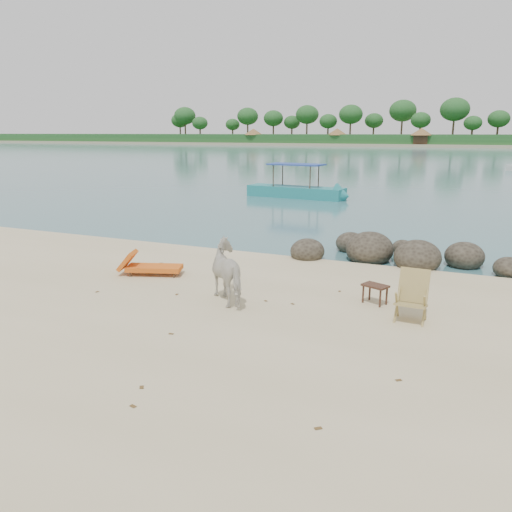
# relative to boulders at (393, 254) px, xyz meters

# --- Properties ---
(water) EXTENTS (400.00, 400.00, 0.00)m
(water) POSITION_rel_boulders_xyz_m (-1.95, 83.24, -0.21)
(water) COLOR #335C66
(water) RESTS_ON ground
(far_shore) EXTENTS (420.00, 90.00, 1.40)m
(far_shore) POSITION_rel_boulders_xyz_m (-1.95, 163.24, -0.21)
(far_shore) COLOR tan
(far_shore) RESTS_ON ground
(far_scenery) EXTENTS (420.00, 18.00, 9.50)m
(far_scenery) POSITION_rel_boulders_xyz_m (-1.92, 129.93, 2.94)
(far_scenery) COLOR #1E4C1E
(far_scenery) RESTS_ON ground
(boulders) EXTENTS (6.30, 2.81, 1.04)m
(boulders) POSITION_rel_boulders_xyz_m (0.00, 0.00, 0.00)
(boulders) COLOR #2A241C
(boulders) RESTS_ON ground
(cow) EXTENTS (1.65, 1.55, 1.32)m
(cow) POSITION_rel_boulders_xyz_m (-2.73, -5.13, 0.45)
(cow) COLOR silver
(cow) RESTS_ON ground
(side_table) EXTENTS (0.62, 0.52, 0.43)m
(side_table) POSITION_rel_boulders_xyz_m (0.21, -4.10, 0.01)
(side_table) COLOR black
(side_table) RESTS_ON ground
(lounge_chair) EXTENTS (1.87, 1.15, 0.53)m
(lounge_chair) POSITION_rel_boulders_xyz_m (-5.48, -4.07, 0.06)
(lounge_chair) COLOR #DE581A
(lounge_chair) RESTS_ON ground
(deck_chair) EXTENTS (0.66, 0.72, 0.99)m
(deck_chair) POSITION_rel_boulders_xyz_m (1.03, -4.86, 0.29)
(deck_chair) COLOR tan
(deck_chair) RESTS_ON ground
(boat_near) EXTENTS (6.55, 2.07, 3.13)m
(boat_near) POSITION_rel_boulders_xyz_m (-7.47, 13.04, 1.36)
(boat_near) COLOR #1F7B7E
(boat_near) RESTS_ON water
(dead_leaves) EXTENTS (7.62, 6.72, 0.00)m
(dead_leaves) POSITION_rel_boulders_xyz_m (-2.66, -6.17, -0.20)
(dead_leaves) COLOR brown
(dead_leaves) RESTS_ON ground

